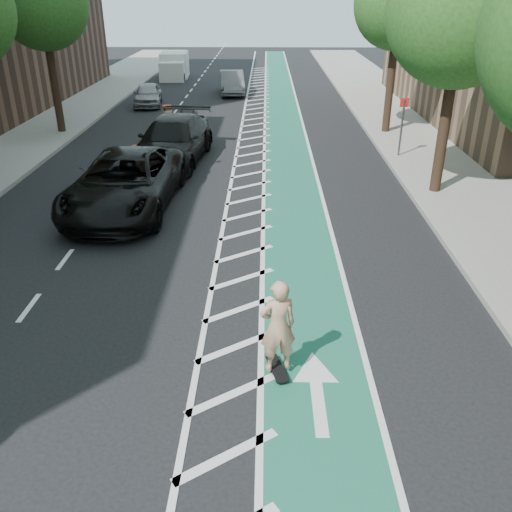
{
  "coord_description": "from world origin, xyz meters",
  "views": [
    {
      "loc": [
        2.06,
        -10.22,
        6.4
      ],
      "look_at": [
        1.86,
        0.48,
        1.1
      ],
      "focal_mm": 38.0,
      "sensor_mm": 36.0,
      "label": 1
    }
  ],
  "objects_px": {
    "barrel_a": "(133,194)",
    "skateboarder": "(278,326)",
    "suv_near": "(125,182)",
    "suv_far": "(173,141)"
  },
  "relations": [
    {
      "from": "skateboarder",
      "to": "barrel_a",
      "type": "distance_m",
      "value": 9.52
    },
    {
      "from": "barrel_a",
      "to": "skateboarder",
      "type": "bearing_deg",
      "value": -61.75
    },
    {
      "from": "suv_near",
      "to": "barrel_a",
      "type": "relative_size",
      "value": 6.45
    },
    {
      "from": "skateboarder",
      "to": "barrel_a",
      "type": "relative_size",
      "value": 1.84
    },
    {
      "from": "suv_near",
      "to": "barrel_a",
      "type": "height_order",
      "value": "suv_near"
    },
    {
      "from": "suv_near",
      "to": "suv_far",
      "type": "xyz_separation_m",
      "value": [
        0.7,
        5.27,
        -0.01
      ]
    },
    {
      "from": "skateboarder",
      "to": "barrel_a",
      "type": "height_order",
      "value": "skateboarder"
    },
    {
      "from": "skateboarder",
      "to": "suv_far",
      "type": "relative_size",
      "value": 0.3
    },
    {
      "from": "suv_far",
      "to": "skateboarder",
      "type": "bearing_deg",
      "value": -68.02
    },
    {
      "from": "skateboarder",
      "to": "suv_near",
      "type": "distance_m",
      "value": 9.52
    }
  ]
}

